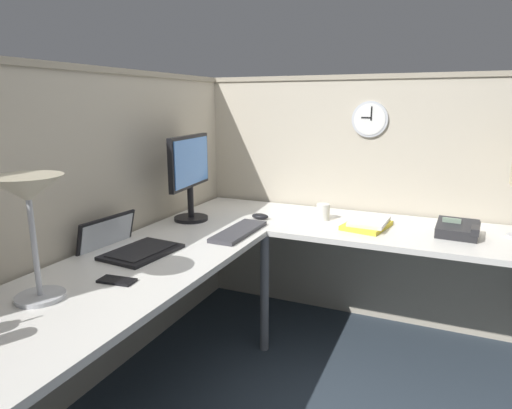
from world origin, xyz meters
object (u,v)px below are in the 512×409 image
monitor (190,171)px  coffee_mug (323,212)px  office_phone (459,230)px  cell_phone (117,281)px  computer_mouse (260,216)px  book_stack (368,224)px  laptop (126,245)px  keyboard (239,231)px  wall_clock (370,119)px  desk_lamp_dome (29,199)px

monitor → coffee_mug: bearing=-65.8°
monitor → coffee_mug: 0.82m
monitor → coffee_mug: size_ratio=5.21×
office_phone → coffee_mug: 0.74m
cell_phone → office_phone: office_phone is taller
monitor → computer_mouse: size_ratio=4.81×
book_stack → laptop: bearing=131.2°
monitor → keyboard: size_ratio=1.16×
keyboard → computer_mouse: (0.32, 0.01, 0.01)m
monitor → book_stack: size_ratio=1.58×
keyboard → cell_phone: (-0.77, 0.15, -0.01)m
laptop → cell_phone: laptop is taller
cell_phone → keyboard: bearing=-17.9°
laptop → cell_phone: 0.38m
monitor → wall_clock: wall_clock is taller
office_phone → book_stack: bearing=91.0°
keyboard → office_phone: size_ratio=1.96×
cell_phone → laptop: bearing=27.6°
keyboard → book_stack: book_stack is taller
office_phone → desk_lamp_dome: bearing=135.7°
monitor → office_phone: monitor is taller
desk_lamp_dome → computer_mouse: bearing=-12.3°
laptop → desk_lamp_dome: bearing=-172.9°
book_stack → coffee_mug: coffee_mug is taller
computer_mouse → desk_lamp_dome: size_ratio=0.23×
laptop → cell_phone: size_ratio=2.83×
keyboard → office_phone: 1.15m
wall_clock → cell_phone: bearing=156.3°
monitor → cell_phone: (-0.91, -0.22, -0.29)m
monitor → office_phone: bearing=-79.5°
laptop → book_stack: (0.86, -0.98, -0.00)m
desk_lamp_dome → office_phone: 1.99m
keyboard → computer_mouse: 0.32m
computer_mouse → wall_clock: size_ratio=0.47×
laptop → wall_clock: wall_clock is taller
coffee_mug → book_stack: bearing=-102.6°
laptop → book_stack: 1.30m
book_stack → monitor: bearing=104.8°
laptop → coffee_mug: laptop is taller
monitor → keyboard: bearing=-109.5°
coffee_mug → wall_clock: (0.32, -0.19, 0.53)m
book_stack → desk_lamp_dome: bearing=146.9°
desk_lamp_dome → cell_phone: size_ratio=3.09×
book_stack → coffee_mug: 0.28m
laptop → wall_clock: size_ratio=1.85×
desk_lamp_dome → cell_phone: (0.23, -0.15, -0.36)m
desk_lamp_dome → laptop: bearing=7.1°
desk_lamp_dome → cell_phone: 0.45m
wall_clock → computer_mouse: bearing=130.6°
monitor → computer_mouse: 0.49m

